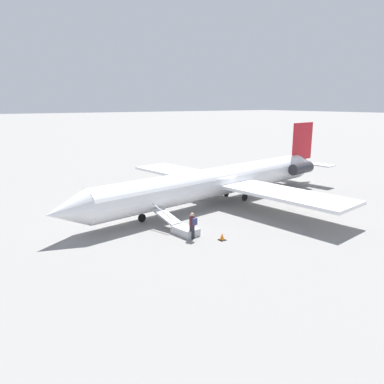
{
  "coord_description": "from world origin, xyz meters",
  "views": [
    {
      "loc": [
        19.44,
        25.27,
        8.63
      ],
      "look_at": [
        3.51,
        1.33,
        1.73
      ],
      "focal_mm": 35.0,
      "sensor_mm": 36.0,
      "label": 1
    }
  ],
  "objects": [
    {
      "name": "ground_plane",
      "position": [
        0.0,
        0.0,
        0.0
      ],
      "size": [
        600.0,
        600.0,
        0.0
      ],
      "primitive_type": "plane",
      "color": "gray"
    },
    {
      "name": "traffic_cone_near_stairs",
      "position": [
        5.26,
        7.45,
        0.21
      ],
      "size": [
        0.42,
        0.42,
        0.46
      ],
      "color": "black",
      "rests_on": "ground"
    },
    {
      "name": "passenger",
      "position": [
        6.68,
        6.14,
        1.0
      ],
      "size": [
        0.37,
        0.56,
        1.74
      ],
      "rotation": [
        0.0,
        0.0,
        -1.42
      ],
      "color": "#23232D",
      "rests_on": "ground"
    },
    {
      "name": "boarding_stairs",
      "position": [
        6.71,
        4.83,
        0.37
      ],
      "size": [
        1.61,
        4.12,
        1.65
      ],
      "rotation": [
        0.0,
        0.0,
        -1.42
      ],
      "color": "#B2B2B7",
      "rests_on": "ground"
    },
    {
      "name": "airplane_main",
      "position": [
        -0.91,
        -0.14,
        1.95
      ],
      "size": [
        30.48,
        23.39,
        6.53
      ],
      "rotation": [
        0.0,
        0.0,
        0.15
      ],
      "color": "white",
      "rests_on": "ground"
    }
  ]
}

